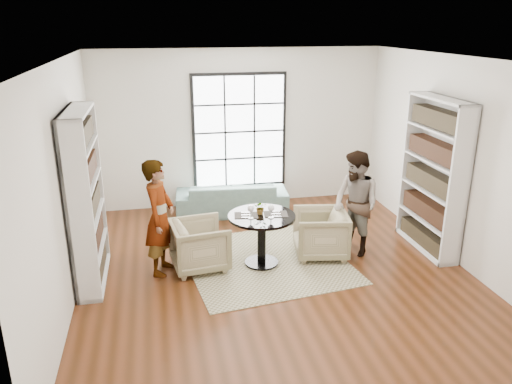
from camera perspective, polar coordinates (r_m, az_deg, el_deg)
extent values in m
plane|color=#562A14|center=(7.39, 2.21, -8.97)|extent=(6.00, 6.00, 0.00)
plane|color=silver|center=(9.67, -1.94, 7.26)|extent=(5.50, 0.00, 5.50)
plane|color=silver|center=(6.73, -21.01, 0.73)|extent=(0.00, 6.00, 6.00)
plane|color=silver|center=(7.92, 22.09, 3.24)|extent=(0.00, 6.00, 6.00)
plane|color=silver|center=(4.18, 12.43, -9.48)|extent=(5.50, 0.00, 5.50)
plane|color=white|center=(6.54, 2.55, 14.93)|extent=(6.00, 6.00, 0.00)
cube|color=black|center=(9.66, -1.91, 6.95)|extent=(1.82, 0.06, 2.22)
cube|color=white|center=(9.62, -1.87, 6.90)|extent=(1.70, 0.02, 2.10)
cube|color=tan|center=(7.65, 1.10, -7.87)|extent=(2.60, 2.60, 0.01)
cylinder|color=black|center=(7.57, 0.64, -8.06)|extent=(0.50, 0.50, 0.04)
cylinder|color=black|center=(7.41, 0.65, -5.56)|extent=(0.13, 0.13, 0.71)
cylinder|color=black|center=(7.26, 0.66, -2.81)|extent=(0.99, 0.99, 0.04)
imported|color=gray|center=(9.43, -2.78, -0.62)|extent=(2.13, 0.98, 0.61)
imported|color=tan|center=(7.36, -6.43, -6.06)|extent=(0.89, 0.87, 0.72)
imported|color=#BCBA86|center=(7.75, 7.36, -4.73)|extent=(0.92, 0.90, 0.73)
imported|color=gray|center=(7.15, -10.97, -2.87)|extent=(0.58, 0.71, 1.68)
imported|color=gray|center=(7.78, 11.34, -1.33)|extent=(0.84, 0.95, 1.62)
cube|color=#2A2824|center=(7.24, -1.14, -2.67)|extent=(0.37, 0.31, 0.01)
cube|color=#2A2824|center=(7.28, 2.27, -2.55)|extent=(0.37, 0.31, 0.01)
cylinder|color=silver|center=(7.12, -0.60, -3.03)|extent=(0.07, 0.07, 0.01)
cylinder|color=silver|center=(7.10, -0.60, -2.59)|extent=(0.01, 0.01, 0.12)
sphere|color=maroon|center=(7.07, -0.60, -1.91)|extent=(0.09, 0.09, 0.09)
ellipsoid|color=white|center=(7.07, -0.60, -1.91)|extent=(0.09, 0.09, 0.10)
cylinder|color=silver|center=(7.15, 1.72, -2.95)|extent=(0.07, 0.07, 0.01)
cylinder|color=silver|center=(7.13, 1.72, -2.52)|extent=(0.01, 0.01, 0.12)
sphere|color=maroon|center=(7.10, 1.73, -1.85)|extent=(0.09, 0.09, 0.09)
ellipsoid|color=white|center=(7.10, 1.73, -1.85)|extent=(0.09, 0.09, 0.10)
imported|color=gray|center=(7.26, 0.54, -1.79)|extent=(0.20, 0.18, 0.20)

